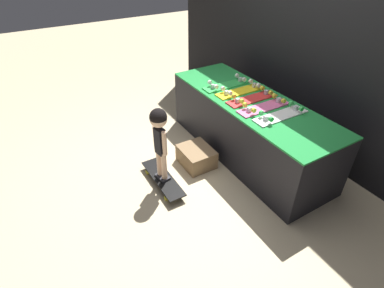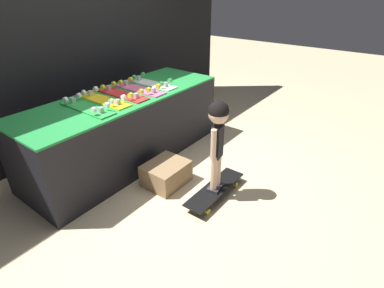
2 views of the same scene
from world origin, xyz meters
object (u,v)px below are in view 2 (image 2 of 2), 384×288
at_px(skateboard_green_on_rack, 87,107).
at_px(skateboard_yellow_on_rack, 104,99).
at_px(child, 218,130).
at_px(storage_box, 166,173).
at_px(skateboard_pink_on_rack, 139,88).
at_px(skateboard_on_floor, 215,190).
at_px(skateboard_white_on_rack, 152,83).
at_px(skateboard_red_on_rack, 122,93).

distance_m(skateboard_green_on_rack, skateboard_yellow_on_rack, 0.23).
relative_size(child, storage_box, 2.08).
bearing_deg(skateboard_pink_on_rack, skateboard_on_floor, -101.09).
distance_m(skateboard_yellow_on_rack, child, 1.23).
relative_size(skateboard_yellow_on_rack, child, 0.74).
xyz_separation_m(skateboard_green_on_rack, skateboard_white_on_rack, (0.92, 0.03, 0.00)).
height_order(child, storage_box, child).
bearing_deg(skateboard_white_on_rack, child, -110.90).
height_order(skateboard_pink_on_rack, skateboard_on_floor, skateboard_pink_on_rack).
relative_size(skateboard_red_on_rack, child, 0.74).
relative_size(skateboard_red_on_rack, skateboard_on_floor, 0.86).
bearing_deg(storage_box, skateboard_red_on_rack, 80.25).
height_order(skateboard_green_on_rack, skateboard_on_floor, skateboard_green_on_rack).
bearing_deg(skateboard_white_on_rack, storage_box, -129.93).
bearing_deg(skateboard_on_floor, skateboard_green_on_rack, 111.42).
xyz_separation_m(skateboard_red_on_rack, storage_box, (-0.12, -0.68, -0.67)).
bearing_deg(skateboard_green_on_rack, child, -68.58).
relative_size(skateboard_yellow_on_rack, storage_box, 1.53).
bearing_deg(child, skateboard_pink_on_rack, 69.53).
xyz_separation_m(skateboard_green_on_rack, child, (0.46, -1.17, -0.08)).
bearing_deg(storage_box, child, -77.29).
height_order(skateboard_yellow_on_rack, skateboard_white_on_rack, same).
relative_size(skateboard_green_on_rack, skateboard_pink_on_rack, 1.00).
bearing_deg(skateboard_white_on_rack, skateboard_pink_on_rack, -172.46).
xyz_separation_m(skateboard_pink_on_rack, storage_box, (-0.35, -0.66, -0.67)).
relative_size(skateboard_white_on_rack, skateboard_on_floor, 0.86).
xyz_separation_m(skateboard_red_on_rack, skateboard_pink_on_rack, (0.23, -0.02, 0.00)).
relative_size(skateboard_white_on_rack, storage_box, 1.53).
bearing_deg(skateboard_on_floor, skateboard_red_on_rack, 89.98).
height_order(skateboard_yellow_on_rack, storage_box, skateboard_yellow_on_rack).
relative_size(skateboard_pink_on_rack, storage_box, 1.53).
bearing_deg(skateboard_yellow_on_rack, skateboard_red_on_rack, -2.66).
distance_m(skateboard_white_on_rack, skateboard_on_floor, 1.47).
height_order(skateboard_pink_on_rack, skateboard_white_on_rack, same).
bearing_deg(skateboard_white_on_rack, skateboard_on_floor, -110.90).
distance_m(skateboard_pink_on_rack, skateboard_white_on_rack, 0.23).
bearing_deg(child, skateboard_yellow_on_rack, 91.38).
relative_size(skateboard_green_on_rack, skateboard_yellow_on_rack, 1.00).
height_order(skateboard_white_on_rack, skateboard_on_floor, skateboard_white_on_rack).
relative_size(skateboard_yellow_on_rack, skateboard_white_on_rack, 1.00).
bearing_deg(skateboard_on_floor, skateboard_white_on_rack, 69.10).
height_order(skateboard_red_on_rack, storage_box, skateboard_red_on_rack).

